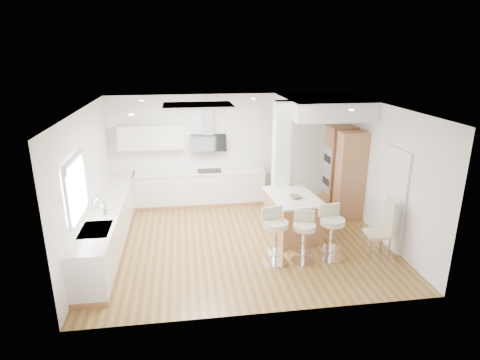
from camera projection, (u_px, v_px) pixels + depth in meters
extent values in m
plane|color=olive|center=(241.00, 240.00, 8.51)|extent=(6.00, 6.00, 0.00)
cube|color=white|center=(241.00, 240.00, 8.51)|extent=(6.00, 5.00, 0.02)
cube|color=white|center=(227.00, 149.00, 10.43)|extent=(6.00, 0.04, 2.80)
cube|color=white|center=(86.00, 184.00, 7.67)|extent=(0.04, 5.00, 2.80)
cube|color=white|center=(381.00, 171.00, 8.48)|extent=(0.04, 5.00, 2.80)
cube|color=white|center=(198.00, 106.00, 8.10)|extent=(1.40, 0.95, 0.05)
cube|color=silver|center=(198.00, 106.00, 8.11)|extent=(1.25, 0.80, 0.03)
cylinder|color=beige|center=(141.00, 101.00, 8.78)|extent=(0.10, 0.10, 0.02)
cylinder|color=beige|center=(131.00, 115.00, 6.90)|extent=(0.10, 0.10, 0.02)
cylinder|color=beige|center=(253.00, 99.00, 9.12)|extent=(0.10, 0.10, 0.02)
cylinder|color=beige|center=(324.00, 100.00, 8.85)|extent=(0.10, 0.10, 0.02)
cylinder|color=beige|center=(352.00, 110.00, 7.44)|extent=(0.10, 0.10, 0.02)
cube|color=white|center=(75.00, 187.00, 6.75)|extent=(0.03, 1.15, 0.95)
cube|color=white|center=(72.00, 158.00, 6.59)|extent=(0.04, 1.28, 0.06)
cube|color=white|center=(80.00, 215.00, 6.91)|extent=(0.04, 1.28, 0.06)
cube|color=white|center=(66.00, 200.00, 6.18)|extent=(0.04, 0.06, 0.95)
cube|color=white|center=(84.00, 176.00, 7.33)|extent=(0.04, 0.06, 0.95)
cube|color=#9A9CA1|center=(74.00, 162.00, 6.62)|extent=(0.03, 1.18, 0.14)
cube|color=#474038|center=(393.00, 199.00, 8.04)|extent=(0.02, 0.90, 2.00)
cube|color=white|center=(392.00, 199.00, 8.04)|extent=(0.05, 1.00, 2.10)
cube|color=#A97248|center=(112.00, 241.00, 8.37)|extent=(0.60, 4.50, 0.10)
cube|color=silver|center=(110.00, 222.00, 8.23)|extent=(0.60, 4.50, 0.76)
cube|color=#EDE5C9|center=(108.00, 204.00, 8.11)|extent=(0.63, 4.50, 0.04)
cube|color=#B4B3B8|center=(95.00, 230.00, 6.93)|extent=(0.50, 0.75, 0.02)
cube|color=#B4B3B8|center=(94.00, 237.00, 6.77)|extent=(0.40, 0.34, 0.10)
cube|color=#B4B3B8|center=(98.00, 228.00, 7.11)|extent=(0.40, 0.34, 0.10)
cylinder|color=silver|center=(104.00, 213.00, 7.17)|extent=(0.02, 0.02, 0.36)
torus|color=silver|center=(99.00, 203.00, 7.10)|extent=(0.18, 0.02, 0.18)
imported|color=#488845|center=(104.00, 206.00, 7.49)|extent=(0.17, 0.12, 0.33)
cube|color=#A97248|center=(201.00, 202.00, 10.46)|extent=(3.30, 0.60, 0.10)
cube|color=silver|center=(200.00, 187.00, 10.33)|extent=(3.30, 0.60, 0.76)
cube|color=#EDE5C9|center=(200.00, 172.00, 10.20)|extent=(3.33, 0.63, 0.04)
cube|color=black|center=(209.00, 171.00, 10.23)|extent=(0.60, 0.40, 0.01)
cube|color=silver|center=(152.00, 137.00, 9.89)|extent=(1.60, 0.34, 0.60)
cube|color=#B4B3B8|center=(208.00, 121.00, 10.03)|extent=(0.25, 0.18, 0.70)
cube|color=black|center=(208.00, 143.00, 10.13)|extent=(0.90, 0.26, 0.44)
cube|color=white|center=(281.00, 163.00, 9.11)|extent=(0.35, 0.35, 2.80)
cube|color=white|center=(322.00, 106.00, 9.30)|extent=(1.78, 2.20, 0.40)
cube|color=#A97248|center=(339.00, 168.00, 9.96)|extent=(0.62, 0.62, 2.10)
cube|color=#A97248|center=(350.00, 176.00, 9.30)|extent=(0.62, 0.40, 2.10)
cube|color=#B4B3B8|center=(328.00, 159.00, 9.84)|extent=(0.02, 0.55, 0.55)
cube|color=#B4B3B8|center=(326.00, 181.00, 10.02)|extent=(0.02, 0.55, 0.55)
cube|color=black|center=(327.00, 159.00, 9.84)|extent=(0.01, 0.45, 0.18)
cube|color=black|center=(326.00, 181.00, 10.02)|extent=(0.01, 0.45, 0.18)
cube|color=#A97248|center=(292.00, 216.00, 8.70)|extent=(1.01, 1.45, 0.85)
cube|color=#EDE5C9|center=(293.00, 197.00, 8.56)|extent=(1.09, 1.54, 0.04)
imported|color=gray|center=(296.00, 197.00, 8.41)|extent=(0.28, 0.28, 0.06)
sphere|color=orange|center=(297.00, 196.00, 8.42)|extent=(0.07, 0.07, 0.07)
sphere|color=orange|center=(294.00, 196.00, 8.42)|extent=(0.07, 0.07, 0.07)
sphere|color=olive|center=(296.00, 197.00, 8.37)|extent=(0.07, 0.07, 0.07)
cylinder|color=silver|center=(275.00, 262.00, 7.60)|extent=(0.59, 0.59, 0.03)
cylinder|color=silver|center=(275.00, 245.00, 7.49)|extent=(0.09, 0.09, 0.72)
cylinder|color=silver|center=(275.00, 251.00, 7.53)|extent=(0.45, 0.45, 0.02)
cylinder|color=beige|center=(276.00, 225.00, 7.36)|extent=(0.56, 0.56, 0.11)
cube|color=beige|center=(272.00, 213.00, 7.47)|extent=(0.42, 0.15, 0.24)
cylinder|color=silver|center=(303.00, 261.00, 7.64)|extent=(0.53, 0.53, 0.03)
cylinder|color=silver|center=(303.00, 245.00, 7.54)|extent=(0.08, 0.08, 0.66)
cylinder|color=silver|center=(303.00, 251.00, 7.58)|extent=(0.41, 0.41, 0.02)
cylinder|color=beige|center=(304.00, 227.00, 7.42)|extent=(0.51, 0.51, 0.10)
cube|color=beige|center=(304.00, 216.00, 7.53)|extent=(0.39, 0.13, 0.22)
cylinder|color=silver|center=(330.00, 258.00, 7.75)|extent=(0.52, 0.52, 0.03)
cylinder|color=silver|center=(331.00, 241.00, 7.64)|extent=(0.08, 0.08, 0.71)
cylinder|color=silver|center=(330.00, 248.00, 7.68)|extent=(0.40, 0.40, 0.02)
cylinder|color=beige|center=(332.00, 221.00, 7.51)|extent=(0.50, 0.50, 0.11)
cube|color=beige|center=(329.00, 210.00, 7.62)|extent=(0.42, 0.09, 0.24)
cube|color=beige|center=(378.00, 234.00, 7.73)|extent=(0.49, 0.49, 0.06)
cube|color=beige|center=(390.00, 218.00, 7.63)|extent=(0.09, 0.42, 0.72)
cylinder|color=#A97248|center=(370.00, 250.00, 7.62)|extent=(0.04, 0.04, 0.44)
cylinder|color=#A97248|center=(364.00, 242.00, 7.97)|extent=(0.04, 0.04, 0.44)
cylinder|color=#A97248|center=(389.00, 250.00, 7.64)|extent=(0.04, 0.04, 0.44)
cylinder|color=#A97248|center=(382.00, 241.00, 7.98)|extent=(0.04, 0.04, 0.44)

